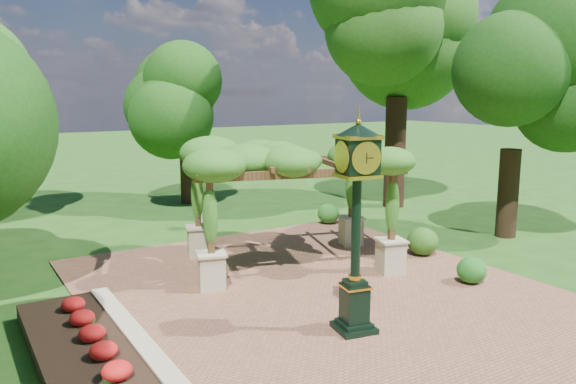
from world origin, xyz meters
TOP-DOWN VIEW (x-y plane):
  - ground at (0.00, 0.00)m, footprint 120.00×120.00m
  - brick_plaza at (0.00, 1.00)m, footprint 10.00×12.00m
  - border_wall at (-4.60, 0.50)m, footprint 0.35×5.00m
  - flower_bed at (-5.50, 0.50)m, footprint 1.50×5.00m
  - pedestal_clock at (-0.69, -1.06)m, footprint 0.95×0.95m
  - pergola at (0.56, 3.29)m, footprint 6.11×4.74m
  - sundial at (0.11, 8.38)m, footprint 0.62×0.62m
  - shrub_front at (3.50, -0.38)m, footprint 0.84×0.84m
  - shrub_mid at (4.25, 2.00)m, footprint 1.13×1.13m
  - shrub_back at (4.26, 6.63)m, footprint 0.95×0.95m
  - tree_north at (1.49, 12.98)m, footprint 3.95×3.95m
  - tree_east_far at (8.47, 7.86)m, footprint 5.25×5.25m
  - tree_east_near at (8.21, 2.21)m, footprint 3.97×3.97m

SIDE VIEW (x-z plane):
  - ground at x=0.00m, z-range 0.00..0.00m
  - brick_plaza at x=0.00m, z-range 0.00..0.04m
  - flower_bed at x=-5.50m, z-range 0.00..0.36m
  - border_wall at x=-4.60m, z-range 0.00..0.40m
  - shrub_front at x=3.50m, z-range 0.04..0.69m
  - shrub_back at x=4.26m, z-range 0.04..0.75m
  - shrub_mid at x=4.25m, z-range 0.04..0.84m
  - sundial at x=0.11m, z-range -0.06..0.96m
  - pedestal_clock at x=-0.69m, z-range 0.41..4.55m
  - pergola at x=0.56m, z-range 1.09..4.47m
  - tree_north at x=1.49m, z-range 1.19..7.57m
  - tree_east_near at x=8.21m, z-range 1.37..8.76m
  - tree_east_far at x=8.47m, z-range 2.14..13.66m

